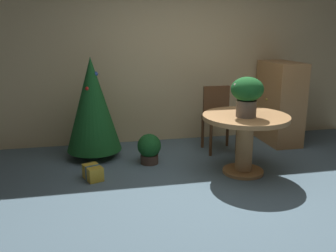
{
  "coord_description": "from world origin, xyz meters",
  "views": [
    {
      "loc": [
        -1.38,
        -3.6,
        1.79
      ],
      "look_at": [
        -0.54,
        0.35,
        0.72
      ],
      "focal_mm": 39.92,
      "sensor_mm": 36.0,
      "label": 1
    }
  ],
  "objects_px": {
    "potted_plant": "(149,148)",
    "round_dining_table": "(245,131)",
    "wooden_chair_far": "(218,114)",
    "gift_box_gold": "(93,173)",
    "flower_vase": "(247,93)",
    "wooden_cabinet": "(280,103)",
    "holiday_tree": "(92,104)"
  },
  "relations": [
    {
      "from": "gift_box_gold",
      "to": "potted_plant",
      "type": "height_order",
      "value": "potted_plant"
    },
    {
      "from": "gift_box_gold",
      "to": "wooden_cabinet",
      "type": "height_order",
      "value": "wooden_cabinet"
    },
    {
      "from": "potted_plant",
      "to": "flower_vase",
      "type": "bearing_deg",
      "value": -31.59
    },
    {
      "from": "flower_vase",
      "to": "gift_box_gold",
      "type": "distance_m",
      "value": 2.08
    },
    {
      "from": "round_dining_table",
      "to": "wooden_chair_far",
      "type": "height_order",
      "value": "wooden_chair_far"
    },
    {
      "from": "round_dining_table",
      "to": "holiday_tree",
      "type": "relative_size",
      "value": 0.75
    },
    {
      "from": "gift_box_gold",
      "to": "potted_plant",
      "type": "distance_m",
      "value": 0.87
    },
    {
      "from": "potted_plant",
      "to": "round_dining_table",
      "type": "bearing_deg",
      "value": -27.89
    },
    {
      "from": "round_dining_table",
      "to": "holiday_tree",
      "type": "xyz_separation_m",
      "value": [
        -1.82,
        0.99,
        0.22
      ]
    },
    {
      "from": "wooden_chair_far",
      "to": "holiday_tree",
      "type": "relative_size",
      "value": 0.67
    },
    {
      "from": "wooden_cabinet",
      "to": "gift_box_gold",
      "type": "bearing_deg",
      "value": -162.04
    },
    {
      "from": "holiday_tree",
      "to": "gift_box_gold",
      "type": "relative_size",
      "value": 4.51
    },
    {
      "from": "flower_vase",
      "to": "potted_plant",
      "type": "xyz_separation_m",
      "value": [
        -1.07,
        0.66,
        -0.82
      ]
    },
    {
      "from": "wooden_chair_far",
      "to": "potted_plant",
      "type": "relative_size",
      "value": 2.31
    },
    {
      "from": "holiday_tree",
      "to": "wooden_cabinet",
      "type": "relative_size",
      "value": 1.11
    },
    {
      "from": "flower_vase",
      "to": "round_dining_table",
      "type": "bearing_deg",
      "value": 64.46
    },
    {
      "from": "holiday_tree",
      "to": "wooden_cabinet",
      "type": "bearing_deg",
      "value": 2.81
    },
    {
      "from": "flower_vase",
      "to": "holiday_tree",
      "type": "height_order",
      "value": "holiday_tree"
    },
    {
      "from": "round_dining_table",
      "to": "gift_box_gold",
      "type": "relative_size",
      "value": 3.38
    },
    {
      "from": "flower_vase",
      "to": "holiday_tree",
      "type": "bearing_deg",
      "value": 149.21
    },
    {
      "from": "holiday_tree",
      "to": "round_dining_table",
      "type": "bearing_deg",
      "value": -28.55
    },
    {
      "from": "wooden_chair_far",
      "to": "gift_box_gold",
      "type": "distance_m",
      "value": 2.08
    },
    {
      "from": "round_dining_table",
      "to": "flower_vase",
      "type": "bearing_deg",
      "value": -115.54
    },
    {
      "from": "round_dining_table",
      "to": "wooden_cabinet",
      "type": "relative_size",
      "value": 0.83
    },
    {
      "from": "wooden_chair_far",
      "to": "round_dining_table",
      "type": "bearing_deg",
      "value": -90.0
    },
    {
      "from": "round_dining_table",
      "to": "potted_plant",
      "type": "relative_size",
      "value": 2.59
    },
    {
      "from": "wooden_cabinet",
      "to": "potted_plant",
      "type": "relative_size",
      "value": 3.12
    },
    {
      "from": "flower_vase",
      "to": "wooden_chair_far",
      "type": "height_order",
      "value": "flower_vase"
    },
    {
      "from": "round_dining_table",
      "to": "gift_box_gold",
      "type": "xyz_separation_m",
      "value": [
        -1.86,
        0.18,
        -0.46
      ]
    },
    {
      "from": "round_dining_table",
      "to": "potted_plant",
      "type": "xyz_separation_m",
      "value": [
        -1.11,
        0.59,
        -0.33
      ]
    },
    {
      "from": "gift_box_gold",
      "to": "wooden_cabinet",
      "type": "relative_size",
      "value": 0.25
    },
    {
      "from": "round_dining_table",
      "to": "wooden_cabinet",
      "type": "bearing_deg",
      "value": 46.71
    }
  ]
}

